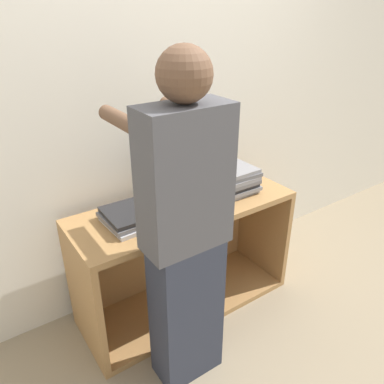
% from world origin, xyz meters
% --- Properties ---
extents(ground_plane, '(12.00, 12.00, 0.00)m').
position_xyz_m(ground_plane, '(0.00, 0.00, 0.00)').
color(ground_plane, gray).
extents(wall_back, '(8.00, 0.05, 2.40)m').
position_xyz_m(wall_back, '(0.00, 0.62, 1.20)').
color(wall_back, silver).
rests_on(wall_back, ground_plane).
extents(cart, '(1.37, 0.52, 0.75)m').
position_xyz_m(cart, '(0.00, 0.33, 0.38)').
color(cart, '#A87A47').
rests_on(cart, ground_plane).
extents(laptop_open, '(0.30, 0.33, 0.29)m').
position_xyz_m(laptop_open, '(0.00, 0.31, 0.81)').
color(laptop_open, '#333338').
rests_on(laptop_open, cart).
extents(laptop_stack_left, '(0.33, 0.30, 0.07)m').
position_xyz_m(laptop_stack_left, '(-0.33, 0.26, 0.79)').
color(laptop_stack_left, '#B7B7BC').
rests_on(laptop_stack_left, cart).
extents(laptop_stack_right, '(0.33, 0.29, 0.16)m').
position_xyz_m(laptop_stack_right, '(0.33, 0.26, 0.83)').
color(laptop_stack_right, gray).
rests_on(laptop_stack_right, cart).
extents(person, '(0.40, 0.53, 1.70)m').
position_xyz_m(person, '(-0.28, -0.16, 0.86)').
color(person, '#2D3342').
rests_on(person, ground_plane).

